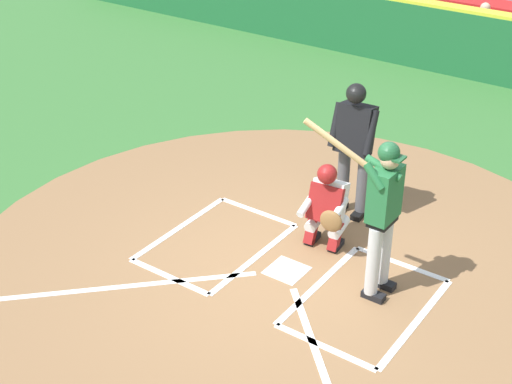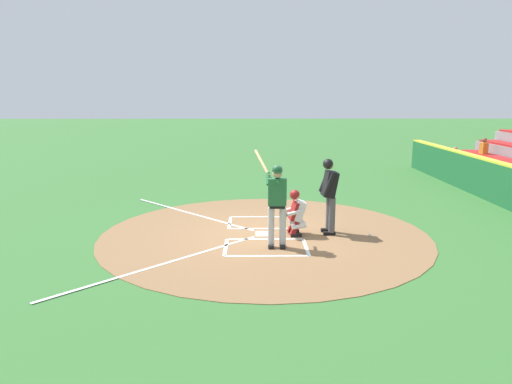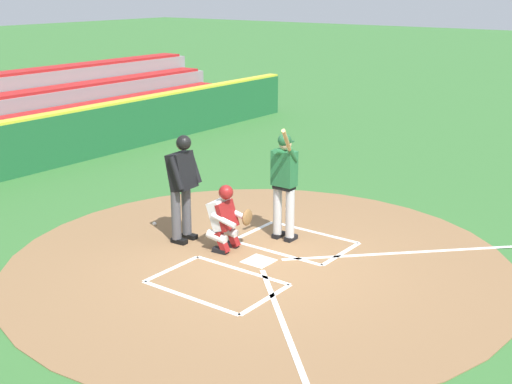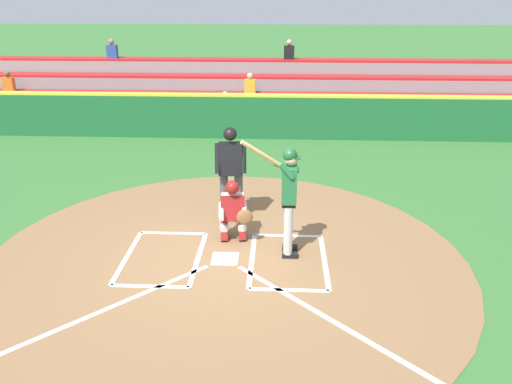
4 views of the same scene
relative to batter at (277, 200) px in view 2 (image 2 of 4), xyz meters
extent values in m
plane|color=#387033|center=(1.03, 0.23, -1.10)|extent=(120.00, 120.00, 0.00)
cylinder|color=olive|center=(1.03, 0.23, -1.09)|extent=(8.00, 8.00, 0.01)
cube|color=white|center=(1.03, 0.23, -1.08)|extent=(0.44, 0.44, 0.01)
cube|color=white|center=(-0.02, -0.67, -1.08)|extent=(1.20, 0.08, 0.01)
cube|color=white|center=(-0.02, 1.13, -1.08)|extent=(1.20, 0.08, 0.01)
cube|color=white|center=(0.58, 0.23, -1.08)|extent=(0.08, 1.80, 0.01)
cube|color=white|center=(-0.62, 0.23, -1.08)|extent=(0.08, 1.80, 0.01)
cube|color=white|center=(2.08, -0.67, -1.08)|extent=(1.20, 0.08, 0.01)
cube|color=white|center=(2.08, 1.13, -1.08)|extent=(1.20, 0.08, 0.01)
cube|color=white|center=(1.48, 0.23, -1.08)|extent=(0.08, 1.80, 0.01)
cube|color=white|center=(2.68, 0.23, -1.08)|extent=(0.08, 1.80, 0.01)
cube|color=white|center=(3.13, 2.33, -1.08)|extent=(3.73, 3.73, 0.01)
cube|color=white|center=(-1.07, 2.33, -1.08)|extent=(3.73, 3.73, 0.01)
cylinder|color=#BCBCBC|center=(-0.01, -0.14, -0.60)|extent=(0.15, 0.15, 0.84)
cube|color=black|center=(-0.05, -0.14, -1.05)|extent=(0.26, 0.12, 0.09)
cylinder|color=#BCBCBC|center=(-0.01, 0.12, -0.60)|extent=(0.15, 0.15, 0.84)
cube|color=black|center=(-0.05, 0.12, -1.05)|extent=(0.26, 0.12, 0.09)
cube|color=black|center=(-0.01, -0.01, -0.13)|extent=(0.22, 0.34, 0.10)
cube|color=#236638|center=(-0.01, -0.01, 0.18)|extent=(0.24, 0.40, 0.60)
sphere|color=tan|center=(-0.03, -0.01, 0.59)|extent=(0.21, 0.21, 0.21)
sphere|color=#1E512D|center=(-0.01, -0.01, 0.66)|extent=(0.23, 0.23, 0.23)
cube|color=#1E512D|center=(-0.12, -0.01, 0.63)|extent=(0.11, 0.17, 0.02)
cylinder|color=#236638|center=(0.04, -0.03, 0.46)|extent=(0.43, 0.09, 0.21)
cylinder|color=#236638|center=(0.04, 0.18, 0.46)|extent=(0.27, 0.09, 0.29)
cylinder|color=tan|center=(0.40, 0.31, 0.76)|extent=(0.69, 0.36, 0.53)
cylinder|color=tan|center=(0.09, 0.17, 0.52)|extent=(0.10, 0.10, 0.08)
cube|color=black|center=(0.80, -0.53, -1.05)|extent=(0.15, 0.27, 0.09)
cube|color=maroon|center=(0.80, -0.49, -0.90)|extent=(0.14, 0.25, 0.37)
cylinder|color=silver|center=(0.81, -0.58, -0.82)|extent=(0.19, 0.37, 0.21)
cube|color=black|center=(1.12, -0.49, -1.05)|extent=(0.15, 0.27, 0.09)
cube|color=maroon|center=(1.11, -0.45, -0.90)|extent=(0.14, 0.25, 0.37)
cylinder|color=silver|center=(1.12, -0.55, -0.82)|extent=(0.19, 0.37, 0.21)
cube|color=silver|center=(0.97, -0.58, -0.48)|extent=(0.43, 0.40, 0.52)
cube|color=maroon|center=(0.95, -0.47, -0.48)|extent=(0.44, 0.26, 0.46)
sphere|color=beige|center=(0.96, -0.51, -0.11)|extent=(0.21, 0.21, 0.21)
sphere|color=maroon|center=(0.96, -0.49, -0.09)|extent=(0.24, 0.24, 0.24)
cylinder|color=silver|center=(0.75, -0.43, -0.50)|extent=(0.14, 0.46, 0.20)
cylinder|color=silver|center=(1.15, -0.39, -0.50)|extent=(0.14, 0.46, 0.20)
ellipsoid|color=brown|center=(0.73, -0.23, -0.53)|extent=(0.29, 0.13, 0.28)
cylinder|color=#4C4C51|center=(0.93, -1.40, -0.59)|extent=(0.16, 0.16, 0.86)
cube|color=black|center=(0.92, -1.35, -1.05)|extent=(0.15, 0.29, 0.09)
cylinder|color=#4C4C51|center=(1.21, -1.38, -0.59)|extent=(0.16, 0.16, 0.86)
cube|color=black|center=(1.20, -1.33, -1.05)|extent=(0.15, 0.29, 0.09)
cube|color=black|center=(1.06, -1.35, 0.15)|extent=(0.46, 0.39, 0.66)
sphere|color=#9E7051|center=(1.06, -1.31, 0.62)|extent=(0.22, 0.22, 0.22)
sphere|color=black|center=(1.06, -1.29, 0.64)|extent=(0.25, 0.25, 0.25)
cylinder|color=black|center=(0.82, -1.28, 0.18)|extent=(0.12, 0.29, 0.56)
cylinder|color=black|center=(1.30, -1.25, 0.18)|extent=(0.12, 0.29, 0.56)
sphere|color=white|center=(0.80, -2.31, -1.06)|extent=(0.07, 0.07, 0.07)
cube|color=orange|center=(9.27, -9.09, 0.11)|extent=(0.36, 0.22, 0.46)
sphere|color=brown|center=(9.27, -9.09, 0.45)|extent=(0.20, 0.20, 0.20)
cube|color=orange|center=(10.03, -8.24, -0.34)|extent=(0.36, 0.22, 0.46)
sphere|color=#9E7051|center=(10.03, -8.24, 0.00)|extent=(0.20, 0.20, 0.20)
camera|label=1|loc=(-2.79, 6.26, 3.99)|focal=51.86mm
camera|label=2|loc=(-10.10, 0.56, 2.24)|focal=33.05mm
camera|label=3|loc=(9.12, 6.20, 3.13)|focal=47.90mm
camera|label=4|loc=(0.15, 7.65, 3.09)|focal=35.74mm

